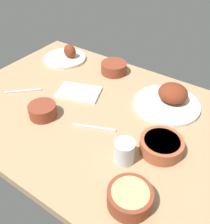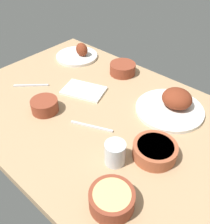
# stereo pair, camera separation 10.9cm
# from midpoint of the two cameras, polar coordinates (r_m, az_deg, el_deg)

# --- Properties ---
(dining_table) EXTENTS (1.40, 0.90, 0.04)m
(dining_table) POSITION_cam_midpoint_polar(r_m,az_deg,el_deg) (1.12, -2.79, -1.69)
(dining_table) COLOR tan
(dining_table) RESTS_ON ground
(plate_far_side) EXTENTS (0.24, 0.24, 0.09)m
(plate_far_side) POSITION_cam_midpoint_polar(r_m,az_deg,el_deg) (1.54, -10.73, 12.03)
(plate_far_side) COLOR silver
(plate_far_side) RESTS_ON dining_table
(plate_center_main) EXTENTS (0.30, 0.30, 0.10)m
(plate_center_main) POSITION_cam_midpoint_polar(r_m,az_deg,el_deg) (1.17, 11.68, 2.79)
(plate_center_main) COLOR silver
(plate_center_main) RESTS_ON dining_table
(bowl_cream) EXTENTS (0.14, 0.14, 0.06)m
(bowl_cream) POSITION_cam_midpoint_polar(r_m,az_deg,el_deg) (1.38, -0.29, 9.86)
(bowl_cream) COLOR brown
(bowl_cream) RESTS_ON dining_table
(bowl_onions) EXTENTS (0.12, 0.12, 0.06)m
(bowl_onions) POSITION_cam_midpoint_polar(r_m,az_deg,el_deg) (1.13, -16.49, 0.28)
(bowl_onions) COLOR brown
(bowl_onions) RESTS_ON dining_table
(bowl_pasta) EXTENTS (0.14, 0.14, 0.06)m
(bowl_pasta) POSITION_cam_midpoint_polar(r_m,az_deg,el_deg) (0.81, 1.52, -18.70)
(bowl_pasta) COLOR brown
(bowl_pasta) RESTS_ON dining_table
(bowl_soup) EXTENTS (0.16, 0.16, 0.05)m
(bowl_soup) POSITION_cam_midpoint_polar(r_m,az_deg,el_deg) (0.95, 9.28, -7.44)
(bowl_soup) COLOR #A35133
(bowl_soup) RESTS_ON dining_table
(water_tumbler) EXTENTS (0.07, 0.07, 0.09)m
(water_tumbler) POSITION_cam_midpoint_polar(r_m,az_deg,el_deg) (0.90, 0.81, -9.01)
(water_tumbler) COLOR silver
(water_tumbler) RESTS_ON dining_table
(folded_napkin) EXTENTS (0.23, 0.19, 0.01)m
(folded_napkin) POSITION_cam_midpoint_polar(r_m,az_deg,el_deg) (1.24, -8.37, 4.28)
(folded_napkin) COLOR white
(folded_napkin) RESTS_ON dining_table
(fork_loose) EXTENTS (0.13, 0.13, 0.01)m
(fork_loose) POSITION_cam_midpoint_polar(r_m,az_deg,el_deg) (1.32, -20.06, 4.32)
(fork_loose) COLOR silver
(fork_loose) RESTS_ON dining_table
(spoon_loose) EXTENTS (0.17, 0.08, 0.01)m
(spoon_loose) POSITION_cam_midpoint_polar(r_m,az_deg,el_deg) (1.05, -5.46, -3.60)
(spoon_loose) COLOR silver
(spoon_loose) RESTS_ON dining_table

